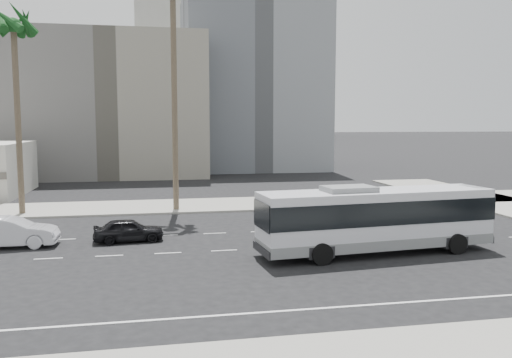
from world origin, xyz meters
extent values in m
plane|color=black|center=(0.00, 0.00, 0.00)|extent=(700.00, 700.00, 0.00)
cube|color=gray|center=(0.00, 15.50, 0.07)|extent=(120.00, 7.00, 0.15)
cube|color=slate|center=(-12.00, 45.00, 9.00)|extent=(24.00, 18.00, 18.00)
cube|color=slate|center=(8.00, 52.00, 13.00)|extent=(20.00, 20.00, 26.00)
cube|color=beige|center=(-2.00, 250.00, 22.00)|extent=(42.00, 42.00, 44.00)
cube|color=beige|center=(-2.00, 250.00, 60.00)|extent=(26.00, 26.00, 32.00)
cube|color=slate|center=(45.00, 230.00, 35.00)|extent=(26.00, 26.00, 70.00)
cube|color=slate|center=(70.00, 260.00, 30.00)|extent=(22.00, 22.00, 60.00)
cube|color=silver|center=(4.82, -2.03, 1.95)|extent=(12.76, 3.93, 2.81)
cube|color=black|center=(4.82, -2.03, 2.33)|extent=(12.83, 4.00, 1.19)
cube|color=slate|center=(4.82, -2.03, 0.70)|extent=(12.78, 3.98, 0.54)
cube|color=slate|center=(3.19, -2.03, 3.46)|extent=(2.75, 1.97, 0.32)
cube|color=#262628|center=(10.77, -2.03, 3.19)|extent=(0.83, 2.00, 0.32)
cylinder|color=black|center=(8.82, -3.41, 0.54)|extent=(1.08, 0.32, 1.08)
cylinder|color=black|center=(8.82, -0.64, 0.54)|extent=(1.08, 0.32, 1.08)
cylinder|color=black|center=(1.14, -3.41, 0.54)|extent=(1.08, 0.32, 1.08)
cylinder|color=black|center=(1.14, -0.64, 0.54)|extent=(1.08, 0.32, 1.08)
imported|color=black|center=(-8.17, 3.24, 0.68)|extent=(1.97, 4.12, 1.36)
imported|color=silver|center=(-14.55, 3.05, 0.84)|extent=(1.81, 5.10, 1.68)
cylinder|color=brown|center=(-5.02, 13.44, 8.84)|extent=(0.49, 0.49, 17.67)
cylinder|color=brown|center=(-16.41, 13.80, 6.84)|extent=(0.43, 0.43, 13.68)
camera|label=1|loc=(-6.57, -27.51, 6.87)|focal=36.76mm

